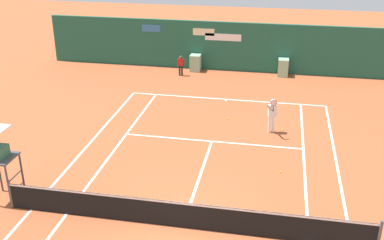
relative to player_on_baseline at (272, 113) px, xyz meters
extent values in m
plane|color=#A8512D|center=(-2.55, -7.86, -0.97)|extent=(80.00, 80.00, 0.00)
cube|color=white|center=(-2.55, 3.84, -0.97)|extent=(10.60, 0.10, 0.01)
cube|color=white|center=(-7.85, -7.86, -0.97)|extent=(0.10, 23.40, 0.01)
cube|color=white|center=(-6.55, -7.86, -0.97)|extent=(0.10, 23.40, 0.01)
cube|color=white|center=(-2.55, -1.46, -0.97)|extent=(8.00, 0.10, 0.01)
cube|color=white|center=(-2.55, -4.66, -0.97)|extent=(0.10, 6.40, 0.01)
cube|color=white|center=(-2.55, 3.69, -0.97)|extent=(0.10, 0.24, 0.01)
cylinder|color=#4C4C51|center=(-8.55, -7.86, -0.44)|extent=(0.10, 0.10, 1.07)
cylinder|color=#4C4C51|center=(3.45, -7.86, -0.44)|extent=(0.10, 0.10, 1.07)
cube|color=black|center=(-2.55, -7.86, -0.50)|extent=(12.00, 0.03, 0.95)
cube|color=white|center=(-2.55, -7.86, -0.05)|extent=(12.00, 0.04, 0.06)
cube|color=#1E5642|center=(-2.55, 9.14, 0.60)|extent=(25.00, 0.24, 3.14)
cube|color=white|center=(-3.46, 9.00, 1.22)|extent=(2.31, 0.02, 0.44)
cube|color=#2D6BA8|center=(-8.17, 9.00, 1.58)|extent=(1.24, 0.02, 0.44)
cube|color=beige|center=(-4.71, 9.00, 1.49)|extent=(1.38, 0.02, 0.44)
cube|color=#8CB793|center=(-5.16, 8.59, -0.44)|extent=(0.67, 0.70, 1.06)
cube|color=#8CB793|center=(0.42, 8.59, -0.43)|extent=(0.64, 0.70, 1.09)
cylinder|color=#47474C|center=(-8.57, -6.96, -0.16)|extent=(0.07, 0.07, 1.63)
cylinder|color=#47474C|center=(-8.57, -7.86, -0.16)|extent=(0.07, 0.07, 1.63)
cylinder|color=#47474C|center=(-8.57, -7.41, -0.48)|extent=(0.04, 0.81, 0.04)
cylinder|color=#47474C|center=(-8.57, -7.41, 0.01)|extent=(0.04, 0.81, 0.04)
cube|color=#47474C|center=(-9.02, -7.41, 0.69)|extent=(1.00, 1.00, 0.06)
cylinder|color=white|center=(0.08, 0.07, -0.57)|extent=(0.13, 0.13, 0.81)
cylinder|color=white|center=(-0.09, -0.01, -0.57)|extent=(0.13, 0.13, 0.81)
cube|color=white|center=(-0.01, 0.03, 0.12)|extent=(0.42, 0.35, 0.57)
sphere|color=brown|center=(-0.01, 0.03, 0.52)|extent=(0.22, 0.22, 0.22)
cylinder|color=white|center=(-0.01, 0.03, 0.60)|extent=(0.21, 0.21, 0.06)
cylinder|color=white|center=(0.19, 0.13, 0.08)|extent=(0.09, 0.09, 0.55)
cylinder|color=brown|center=(-0.08, -0.32, 0.35)|extent=(0.32, 0.53, 0.09)
cylinder|color=black|center=(0.04, -0.56, 0.46)|extent=(0.03, 0.03, 0.22)
torus|color=#DB3838|center=(0.04, -0.56, 0.71)|extent=(0.28, 0.16, 0.30)
cylinder|color=silver|center=(0.04, -0.56, 0.71)|extent=(0.23, 0.12, 0.26)
cylinder|color=black|center=(-5.81, 7.46, -0.65)|extent=(0.11, 0.11, 0.65)
cylinder|color=black|center=(-5.96, 7.43, -0.65)|extent=(0.11, 0.11, 0.65)
cube|color=#AD1E1E|center=(-5.89, 7.45, -0.10)|extent=(0.32, 0.22, 0.46)
sphere|color=brown|center=(-5.89, 7.45, 0.22)|extent=(0.18, 0.18, 0.18)
cylinder|color=#AD1E1E|center=(-5.71, 7.48, -0.13)|extent=(0.07, 0.07, 0.44)
cylinder|color=#AD1E1E|center=(-6.06, 7.41, -0.13)|extent=(0.07, 0.07, 0.44)
sphere|color=#CCE033|center=(0.52, -3.70, -0.94)|extent=(0.07, 0.07, 0.07)
sphere|color=#CCE033|center=(0.54, 0.32, -0.94)|extent=(0.07, 0.07, 0.07)
sphere|color=#CCE033|center=(-2.17, 1.14, -0.94)|extent=(0.07, 0.07, 0.07)
camera|label=1|loc=(0.11, -20.03, 8.30)|focal=43.73mm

